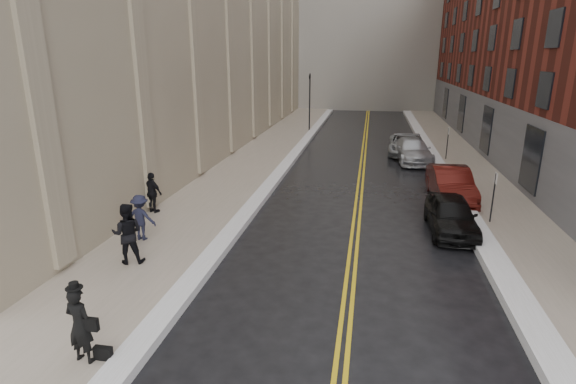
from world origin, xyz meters
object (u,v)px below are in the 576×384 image
at_px(pedestrian_a, 127,233).
at_px(pedestrian_b, 141,217).
at_px(car_silver_near, 412,150).
at_px(car_black, 451,215).
at_px(pedestrian_c, 152,193).
at_px(pedestrian_main, 80,325).
at_px(car_silver_far, 406,145).
at_px(car_maroon, 451,184).

bearing_deg(pedestrian_a, pedestrian_b, -91.39).
bearing_deg(car_silver_near, pedestrian_b, -130.45).
height_order(car_black, car_silver_near, car_silver_near).
bearing_deg(car_silver_near, pedestrian_c, -138.42).
bearing_deg(pedestrian_main, car_black, -125.59).
bearing_deg(car_silver_far, car_maroon, -79.52).
distance_m(car_silver_near, pedestrian_a, 20.43).
relative_size(pedestrian_main, pedestrian_b, 1.05).
relative_size(car_silver_far, pedestrian_main, 2.82).
distance_m(car_maroon, car_silver_near, 8.29).
xyz_separation_m(car_maroon, pedestrian_a, (-11.49, -9.39, 0.37)).
bearing_deg(car_maroon, pedestrian_main, -127.44).
relative_size(car_maroon, pedestrian_c, 2.70).
height_order(car_black, car_maroon, car_maroon).
bearing_deg(car_maroon, car_black, -100.85).
bearing_deg(pedestrian_c, pedestrian_main, 127.50).
height_order(car_silver_near, car_silver_far, car_silver_near).
xyz_separation_m(pedestrian_a, pedestrian_b, (-0.54, 1.87, -0.16)).
xyz_separation_m(car_black, pedestrian_c, (-12.36, -0.32, 0.32)).
bearing_deg(car_silver_far, pedestrian_a, -114.23).
bearing_deg(pedestrian_c, pedestrian_b, 128.34).
bearing_deg(car_black, car_silver_near, 91.24).
bearing_deg(pedestrian_b, car_black, -162.85).
xyz_separation_m(car_silver_near, car_silver_far, (-0.29, 2.20, -0.04)).
relative_size(car_silver_far, pedestrian_b, 2.96).
relative_size(car_maroon, pedestrian_b, 2.81).
xyz_separation_m(car_maroon, car_silver_far, (-1.42, 10.41, -0.09)).
relative_size(car_black, pedestrian_a, 2.10).
xyz_separation_m(car_maroon, pedestrian_b, (-12.03, -7.53, 0.21)).
xyz_separation_m(car_black, car_silver_near, (-0.48, 12.55, 0.03)).
bearing_deg(car_maroon, pedestrian_b, -150.39).
xyz_separation_m(car_black, pedestrian_main, (-9.29, -9.84, 0.33)).
relative_size(car_maroon, pedestrian_a, 2.37).
distance_m(car_maroon, pedestrian_c, 13.81).
bearing_deg(car_silver_far, pedestrian_c, -124.81).
distance_m(car_silver_near, car_silver_far, 2.22).
distance_m(car_silver_far, pedestrian_a, 22.23).
bearing_deg(pedestrian_main, pedestrian_c, -64.40).
height_order(car_maroon, car_silver_near, car_maroon).
relative_size(car_black, pedestrian_main, 2.36).
relative_size(car_maroon, car_silver_near, 0.93).
distance_m(car_black, car_maroon, 4.39).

